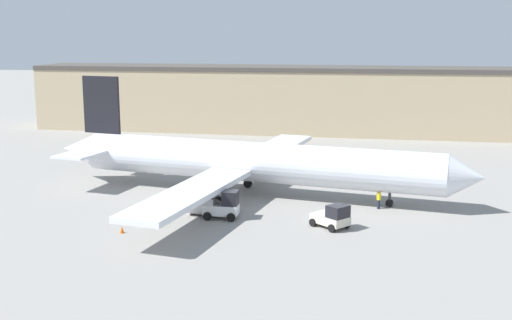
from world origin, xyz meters
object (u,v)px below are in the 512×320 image
at_px(baggage_tug, 333,217).
at_px(safety_cone_near, 122,230).
at_px(ground_crew_worker, 379,199).
at_px(belt_loader_truck, 224,206).
at_px(airplane, 247,162).

distance_m(baggage_tug, safety_cone_near, 17.24).
height_order(ground_crew_worker, baggage_tug, baggage_tug).
relative_size(baggage_tug, safety_cone_near, 6.40).
relative_size(baggage_tug, belt_loader_truck, 1.17).
distance_m(baggage_tug, belt_loader_truck, 9.55).
xyz_separation_m(baggage_tug, belt_loader_truck, (-9.48, 1.10, 0.20)).
relative_size(ground_crew_worker, baggage_tug, 0.50).
relative_size(belt_loader_truck, safety_cone_near, 5.46).
height_order(airplane, ground_crew_worker, airplane).
bearing_deg(ground_crew_worker, safety_cone_near, 50.76).
bearing_deg(belt_loader_truck, safety_cone_near, -143.08).
bearing_deg(safety_cone_near, ground_crew_worker, 28.54).
bearing_deg(baggage_tug, belt_loader_truck, -147.34).
height_order(baggage_tug, belt_loader_truck, belt_loader_truck).
xyz_separation_m(airplane, baggage_tug, (9.21, -9.99, -2.31)).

